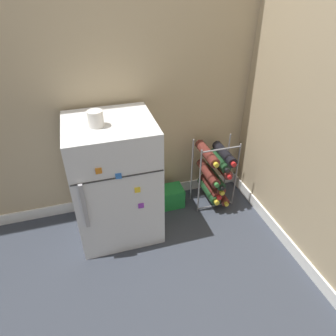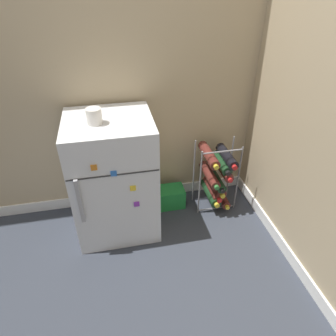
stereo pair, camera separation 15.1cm
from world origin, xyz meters
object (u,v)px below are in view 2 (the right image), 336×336
object	(u,v)px
fridge_top_cup	(94,116)
mini_fridge	(114,177)
wine_rack	(216,176)
soda_box	(170,197)

from	to	relation	value
fridge_top_cup	mini_fridge	bearing A→B (deg)	31.18
mini_fridge	wine_rack	size ratio (longest dim) A/B	1.52
mini_fridge	soda_box	xyz separation A→B (m)	(0.43, 0.13, -0.36)
wine_rack	fridge_top_cup	distance (m)	1.08
wine_rack	soda_box	xyz separation A→B (m)	(-0.36, 0.06, -0.20)
mini_fridge	soda_box	size ratio (longest dim) A/B	3.79
wine_rack	mini_fridge	bearing A→B (deg)	-175.16
mini_fridge	soda_box	distance (m)	0.57
mini_fridge	wine_rack	bearing A→B (deg)	4.84
mini_fridge	wine_rack	world-z (taller)	mini_fridge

